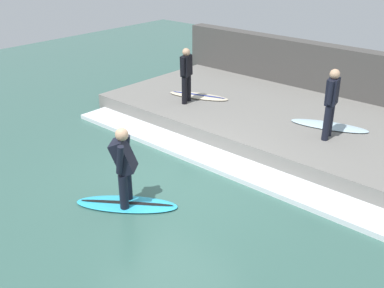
{
  "coord_description": "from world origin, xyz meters",
  "views": [
    {
      "loc": [
        -5.66,
        -5.59,
        4.67
      ],
      "look_at": [
        0.7,
        0.0,
        0.7
      ],
      "focal_mm": 42.0,
      "sensor_mm": 36.0,
      "label": 1
    }
  ],
  "objects_px": {
    "surfboard_riding": "(127,204)",
    "surfer_waiting_near": "(186,72)",
    "surfboard_waiting_near": "(199,96)",
    "surfboard_waiting_far": "(329,126)",
    "surfer_riding": "(124,163)",
    "surfer_waiting_far": "(331,100)"
  },
  "relations": [
    {
      "from": "surfboard_waiting_near",
      "to": "surfboard_waiting_far",
      "type": "distance_m",
      "value": 3.82
    },
    {
      "from": "surfer_waiting_near",
      "to": "surfboard_waiting_near",
      "type": "bearing_deg",
      "value": 3.58
    },
    {
      "from": "surfboard_riding",
      "to": "surfer_riding",
      "type": "height_order",
      "value": "surfer_riding"
    },
    {
      "from": "surfboard_waiting_near",
      "to": "surfer_waiting_near",
      "type": "bearing_deg",
      "value": -176.42
    },
    {
      "from": "surfboard_riding",
      "to": "surfer_waiting_near",
      "type": "xyz_separation_m",
      "value": [
        4.13,
        2.19,
        1.26
      ]
    },
    {
      "from": "surfboard_waiting_far",
      "to": "surfboard_riding",
      "type": "bearing_deg",
      "value": 162.78
    },
    {
      "from": "surfboard_riding",
      "to": "surfer_riding",
      "type": "bearing_deg",
      "value": 90.0
    },
    {
      "from": "surfer_riding",
      "to": "surfer_waiting_near",
      "type": "distance_m",
      "value": 4.69
    },
    {
      "from": "surfer_waiting_near",
      "to": "surfer_waiting_far",
      "type": "relative_size",
      "value": 0.94
    },
    {
      "from": "surfboard_riding",
      "to": "surfer_waiting_near",
      "type": "relative_size",
      "value": 1.29
    },
    {
      "from": "surfboard_riding",
      "to": "surfboard_waiting_near",
      "type": "bearing_deg",
      "value": 25.37
    },
    {
      "from": "surfboard_riding",
      "to": "surfboard_waiting_far",
      "type": "bearing_deg",
      "value": -17.22
    },
    {
      "from": "surfboard_waiting_near",
      "to": "surfer_waiting_far",
      "type": "distance_m",
      "value": 4.13
    },
    {
      "from": "surfer_waiting_near",
      "to": "surfboard_waiting_far",
      "type": "relative_size",
      "value": 0.79
    },
    {
      "from": "surfer_waiting_near",
      "to": "surfboard_waiting_far",
      "type": "distance_m",
      "value": 3.97
    },
    {
      "from": "surfboard_riding",
      "to": "surfboard_waiting_near",
      "type": "xyz_separation_m",
      "value": [
        4.69,
        2.22,
        0.44
      ]
    },
    {
      "from": "surfer_waiting_near",
      "to": "surfboard_waiting_near",
      "type": "distance_m",
      "value": 0.99
    },
    {
      "from": "surfboard_waiting_near",
      "to": "surfer_waiting_far",
      "type": "relative_size",
      "value": 1.15
    },
    {
      "from": "surfboard_waiting_far",
      "to": "surfer_riding",
      "type": "bearing_deg",
      "value": 162.78
    },
    {
      "from": "surfboard_riding",
      "to": "surfboard_waiting_far",
      "type": "xyz_separation_m",
      "value": [
        5.09,
        -1.58,
        0.44
      ]
    },
    {
      "from": "surfer_waiting_far",
      "to": "surfer_waiting_near",
      "type": "bearing_deg",
      "value": 94.86
    },
    {
      "from": "surfer_riding",
      "to": "surfer_waiting_far",
      "type": "relative_size",
      "value": 0.95
    }
  ]
}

